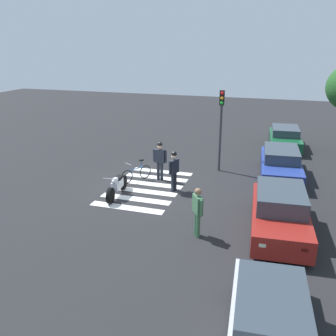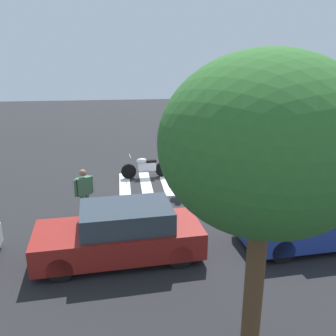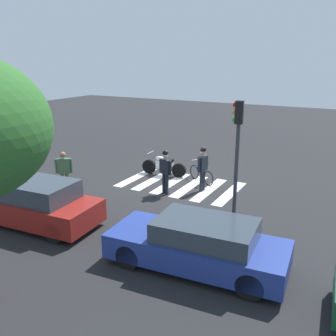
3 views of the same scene
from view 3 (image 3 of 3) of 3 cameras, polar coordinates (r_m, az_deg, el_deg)
name	(u,v)px [view 3 (image 3 of 3)]	position (r m, az deg, el deg)	size (l,w,h in m)	color
ground_plane	(180,185)	(16.07, 1.90, -2.58)	(60.00, 60.00, 0.00)	#232326
police_motorcycle	(164,166)	(17.22, -0.65, 0.36)	(2.19, 0.62, 1.05)	black
leaning_bicycle	(201,174)	(16.35, 5.16, -0.96)	(1.50, 0.92, 0.98)	black
officer_on_foot	(203,165)	(15.07, 5.36, 0.41)	(0.25, 0.69, 1.87)	#1E232D
officer_by_motorcycle	(165,169)	(14.68, -0.40, -0.11)	(0.65, 0.35, 1.82)	#1E232D
pedestrian_bystander	(64,170)	(15.32, -15.69, -0.26)	(0.58, 0.45, 1.73)	#3F724C
crosswalk_stripes	(180,185)	(16.07, 1.90, -2.56)	(4.95, 3.06, 0.01)	silver
car_blue_hatchback	(199,245)	(9.78, 4.74, -11.65)	(4.76, 2.13, 1.34)	black
car_maroon_wagon	(35,204)	(12.91, -19.77, -5.16)	(4.54, 2.13, 1.49)	black
traffic_light_pole	(237,143)	(11.73, 10.57, 3.75)	(0.35, 0.28, 4.03)	#38383D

